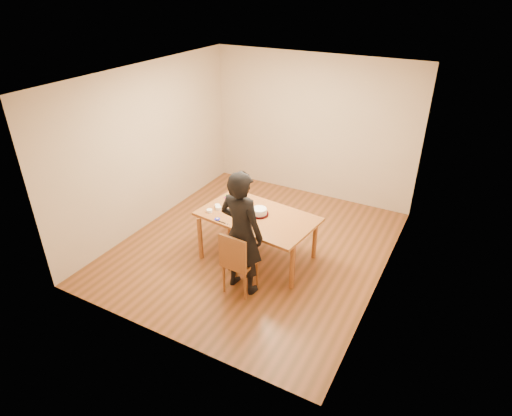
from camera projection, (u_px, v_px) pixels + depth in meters
The scene contains 16 objects.
room_shell at pixel (265, 162), 6.56m from camera, with size 4.00×4.50×2.70m.
dining_table at pixel (258, 217), 6.32m from camera, with size 1.70×1.01×0.04m, color brown.
dining_chair at pixel (240, 262), 5.80m from camera, with size 0.39×0.39×0.04m, color brown.
cake_plate at pixel (259, 214), 6.32m from camera, with size 0.28×0.28×0.02m, color red.
cake at pixel (259, 211), 6.30m from camera, with size 0.23×0.23×0.07m, color white.
frosting_dome at pixel (259, 208), 6.28m from camera, with size 0.22×0.22×0.03m, color white.
frosting_tub at pixel (240, 225), 5.99m from camera, with size 0.09×0.09×0.08m, color white.
frosting_lid at pixel (217, 219), 6.21m from camera, with size 0.09×0.09×0.01m, color #1C1BB3.
frosting_dollop at pixel (217, 218), 6.20m from camera, with size 0.04×0.04×0.02m, color white.
ramekin_green at pixel (209, 211), 6.39m from camera, with size 0.09×0.09×0.04m, color white.
ramekin_yellow at pixel (217, 206), 6.53m from camera, with size 0.08×0.08×0.04m, color white.
ramekin_multi at pixel (218, 208), 6.47m from camera, with size 0.09×0.09×0.04m, color white.
candy_box_pink at pixel (229, 198), 6.79m from camera, with size 0.14×0.07×0.02m, color #CA2F5E.
candy_box_green at pixel (229, 196), 6.79m from camera, with size 0.12×0.06×0.02m, color green.
spatula at pixel (221, 222), 6.14m from camera, with size 0.16×0.01×0.01m, color black.
person at pixel (241, 233), 5.62m from camera, with size 0.65×0.43×1.78m, color black.
Camera 1 is at (2.78, -5.08, 3.88)m, focal length 30.00 mm.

